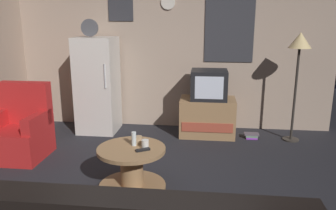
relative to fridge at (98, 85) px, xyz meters
The scene contains 13 objects.
ground_plane 2.43m from the fridge, 61.12° to the right, with size 12.00×12.00×0.00m, color #232328.
wall_with_art 1.33m from the fridge, 20.90° to the left, with size 5.20×0.12×2.65m.
fridge is the anchor object (origin of this frame).
tv_stand 1.80m from the fridge, ahead, with size 0.84×0.53×0.58m.
crt_tv 1.75m from the fridge, ahead, with size 0.54×0.51×0.44m.
standing_lamp 3.06m from the fridge, ahead, with size 0.32×0.32×1.59m.
coffee_table 2.14m from the fridge, 62.73° to the right, with size 0.72×0.72×0.46m.
wine_glass 2.03m from the fridge, 61.43° to the right, with size 0.05×0.05×0.15m, color silver.
mug_ceramic_white 2.15m from the fridge, 59.13° to the right, with size 0.08×0.08×0.09m, color silver.
mug_ceramic_tan 2.02m from the fridge, 59.78° to the right, with size 0.08×0.08×0.09m, color tan.
remote_control 2.22m from the fridge, 60.38° to the right, with size 0.15×0.04×0.02m, color black.
armchair 1.40m from the fridge, 121.46° to the right, with size 0.68×0.68×0.96m.
book_stack 2.53m from the fridge, ahead, with size 0.22×0.15×0.08m.
Camera 1 is at (0.60, -3.03, 1.77)m, focal length 35.84 mm.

